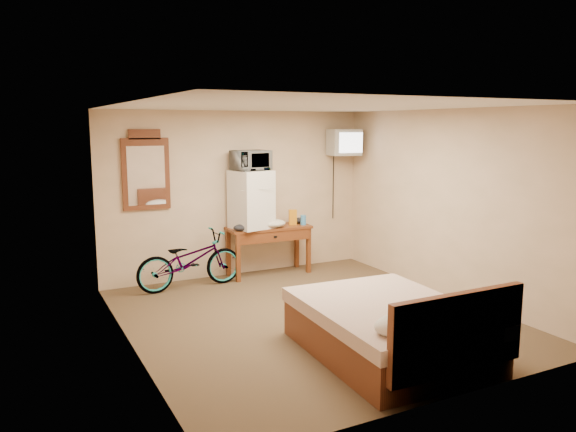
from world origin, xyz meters
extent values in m
plane|color=#4E3927|center=(0.00, 0.00, 0.00)|extent=(4.60, 4.60, 0.00)
plane|color=silver|center=(0.00, 0.00, 2.50)|extent=(4.60, 4.60, 0.00)
cube|color=beige|center=(0.00, 2.30, 1.25)|extent=(4.20, 0.04, 2.50)
cube|color=beige|center=(0.00, -2.30, 1.25)|extent=(4.20, 0.04, 2.50)
cube|color=beige|center=(-2.10, 0.00, 1.25)|extent=(0.04, 4.60, 2.50)
cube|color=beige|center=(2.10, 0.00, 1.25)|extent=(0.04, 4.60, 2.50)
cube|color=beige|center=(-0.08, 2.29, 0.92)|extent=(0.08, 0.01, 0.13)
cube|color=#642E16|center=(0.40, 2.04, 0.73)|extent=(1.30, 0.54, 0.04)
cube|color=#642E16|center=(-0.19, 1.84, 0.35)|extent=(0.06, 0.06, 0.71)
cube|color=#642E16|center=(0.99, 1.84, 0.35)|extent=(0.06, 0.06, 0.71)
cube|color=#642E16|center=(-0.19, 2.24, 0.35)|extent=(0.06, 0.06, 0.71)
cube|color=#642E16|center=(0.99, 2.24, 0.35)|extent=(0.06, 0.06, 0.71)
cube|color=#642E16|center=(0.40, 1.82, 0.63)|extent=(1.16, 0.08, 0.16)
cube|color=black|center=(0.40, 1.81, 0.63)|extent=(0.05, 0.02, 0.03)
cube|color=white|center=(0.12, 2.04, 1.19)|extent=(0.64, 0.62, 0.87)
cube|color=#A7A7A2|center=(0.12, 1.79, 1.36)|extent=(0.53, 0.01, 0.00)
cylinder|color=#A7A7A2|center=(-0.07, 1.78, 1.13)|extent=(0.02, 0.02, 0.31)
imported|color=white|center=(0.12, 2.04, 1.77)|extent=(0.59, 0.44, 0.30)
cube|color=orange|center=(0.80, 2.01, 0.87)|extent=(0.13, 0.10, 0.24)
cylinder|color=#3C8ACC|center=(0.95, 1.93, 0.83)|extent=(0.09, 0.09, 0.15)
ellipsoid|color=silver|center=(0.42, 1.93, 0.81)|extent=(0.41, 0.31, 0.12)
ellipsoid|color=black|center=(-0.10, 1.90, 0.80)|extent=(0.26, 0.19, 0.10)
ellipsoid|color=black|center=(0.96, 2.08, 0.80)|extent=(0.20, 0.16, 0.09)
cube|color=black|center=(1.73, 2.28, 1.92)|extent=(0.14, 0.02, 0.14)
cylinder|color=black|center=(1.73, 2.24, 1.92)|extent=(0.05, 0.30, 0.05)
cube|color=#A7A7A2|center=(1.73, 2.02, 2.01)|extent=(0.53, 0.47, 0.41)
cube|color=white|center=(1.73, 1.82, 2.01)|extent=(0.39, 0.08, 0.32)
cube|color=black|center=(1.73, 2.22, 2.01)|extent=(0.29, 0.06, 0.26)
cube|color=brown|center=(-1.38, 2.27, 1.61)|extent=(0.67, 0.04, 1.01)
cube|color=brown|center=(-1.38, 2.27, 2.16)|extent=(0.44, 0.04, 0.14)
cube|color=white|center=(-1.38, 2.25, 1.59)|extent=(0.52, 0.01, 0.83)
imported|color=black|center=(-0.91, 1.86, 0.40)|extent=(1.57, 0.63, 0.81)
cube|color=brown|center=(0.15, -1.30, 0.20)|extent=(1.52, 1.98, 0.40)
cube|color=beige|center=(0.15, -1.30, 0.45)|extent=(1.57, 2.02, 0.14)
cube|color=brown|center=(0.15, -2.26, 0.55)|extent=(1.43, 0.08, 0.70)
ellipsoid|color=silver|center=(-0.18, -1.95, 0.58)|extent=(0.57, 0.35, 0.20)
ellipsoid|color=silver|center=(0.49, -1.95, 0.58)|extent=(0.57, 0.35, 0.20)
camera|label=1|loc=(-3.19, -5.63, 2.28)|focal=35.00mm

